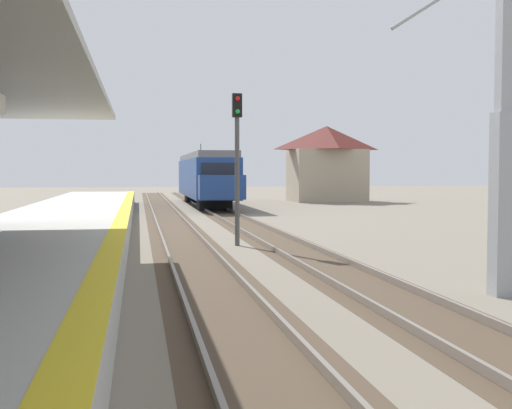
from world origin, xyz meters
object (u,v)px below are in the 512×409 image
(rail_signal_post, at_px, (237,153))
(distant_trackside_house, at_px, (326,162))
(approaching_train, at_px, (206,176))
(catenary_pylon_far_side, at_px, (490,119))

(rail_signal_post, distance_m, distant_trackside_house, 34.36)
(approaching_train, xyz_separation_m, rail_signal_post, (-1.63, -26.78, 1.02))
(catenary_pylon_far_side, relative_size, distant_trackside_house, 1.14)
(distant_trackside_house, bearing_deg, catenary_pylon_far_side, -101.82)
(approaching_train, bearing_deg, distant_trackside_house, 25.76)
(rail_signal_post, bearing_deg, distant_trackside_house, 68.72)
(rail_signal_post, height_order, distant_trackside_house, distant_trackside_house)
(rail_signal_post, bearing_deg, approaching_train, 86.52)
(rail_signal_post, xyz_separation_m, catenary_pylon_far_side, (3.67, -10.03, 0.41))
(approaching_train, relative_size, distant_trackside_house, 2.97)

